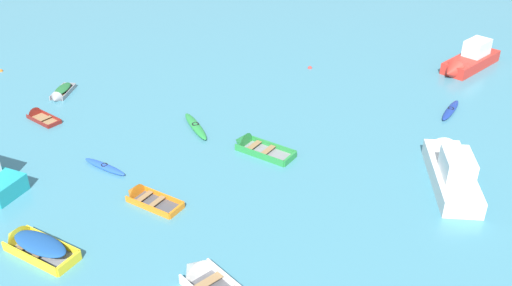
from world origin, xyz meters
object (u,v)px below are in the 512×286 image
(rowboat_maroon_back_row_right, at_px, (37,115))
(mooring_buoy_near_foreground, at_px, (310,68))
(motor_launch_white_near_camera, at_px, (450,168))
(kayak_blue_near_right, at_px, (105,167))
(mooring_buoy_between_boats_right, at_px, (1,71))
(rowboat_orange_near_left, at_px, (141,196))
(rowboat_yellow_far_right, at_px, (31,243))
(rowboat_grey_back_row_left, at_px, (60,93))
(rowboat_green_midfield_right, at_px, (250,145))
(kayak_deep_blue_far_back, at_px, (451,110))
(motor_launch_red_midfield_left, at_px, (469,61))
(kayak_green_outer_left, at_px, (196,126))
(rowboat_white_distant_center, at_px, (205,281))

(rowboat_maroon_back_row_right, bearing_deg, mooring_buoy_near_foreground, 20.30)
(motor_launch_white_near_camera, height_order, kayak_blue_near_right, motor_launch_white_near_camera)
(rowboat_maroon_back_row_right, height_order, mooring_buoy_between_boats_right, rowboat_maroon_back_row_right)
(rowboat_orange_near_left, distance_m, rowboat_yellow_far_right, 5.80)
(rowboat_grey_back_row_left, xyz_separation_m, rowboat_green_midfield_right, (12.98, -7.94, -0.04))
(motor_launch_white_near_camera, bearing_deg, rowboat_maroon_back_row_right, 160.18)
(rowboat_yellow_far_right, bearing_deg, motor_launch_white_near_camera, 11.97)
(rowboat_maroon_back_row_right, bearing_deg, rowboat_grey_back_row_left, 75.46)
(rowboat_maroon_back_row_right, relative_size, rowboat_orange_near_left, 0.81)
(kayak_deep_blue_far_back, relative_size, motor_launch_red_midfield_left, 0.50)
(rowboat_grey_back_row_left, bearing_deg, mooring_buoy_near_foreground, 12.27)
(kayak_green_outer_left, height_order, rowboat_white_distant_center, rowboat_white_distant_center)
(kayak_deep_blue_far_back, relative_size, mooring_buoy_near_foreground, 9.11)
(motor_launch_white_near_camera, relative_size, rowboat_grey_back_row_left, 2.48)
(rowboat_maroon_back_row_right, relative_size, rowboat_green_midfield_right, 0.70)
(rowboat_maroon_back_row_right, distance_m, rowboat_green_midfield_right, 14.61)
(rowboat_orange_near_left, xyz_separation_m, rowboat_yellow_far_right, (-4.52, -3.63, 0.20))
(motor_launch_red_midfield_left, bearing_deg, mooring_buoy_between_boats_right, 177.23)
(rowboat_grey_back_row_left, distance_m, rowboat_green_midfield_right, 15.22)
(motor_launch_white_near_camera, distance_m, rowboat_grey_back_row_left, 26.41)
(mooring_buoy_between_boats_right, distance_m, mooring_buoy_near_foreground, 24.02)
(rowboat_grey_back_row_left, height_order, rowboat_white_distant_center, rowboat_white_distant_center)
(rowboat_orange_near_left, bearing_deg, mooring_buoy_between_boats_right, 126.08)
(rowboat_yellow_far_right, height_order, rowboat_white_distant_center, rowboat_white_distant_center)
(kayak_deep_blue_far_back, bearing_deg, mooring_buoy_near_foreground, 135.66)
(kayak_green_outer_left, xyz_separation_m, rowboat_yellow_far_right, (-7.08, -11.01, 0.18))
(kayak_deep_blue_far_back, distance_m, motor_launch_red_midfield_left, 8.26)
(kayak_green_outer_left, height_order, rowboat_orange_near_left, rowboat_orange_near_left)
(motor_launch_white_near_camera, height_order, mooring_buoy_between_boats_right, motor_launch_white_near_camera)
(rowboat_white_distant_center, bearing_deg, mooring_buoy_between_boats_right, 124.07)
(kayak_deep_blue_far_back, xyz_separation_m, kayak_blue_near_right, (-21.84, -5.61, -0.01))
(rowboat_orange_near_left, bearing_deg, kayak_blue_near_right, 128.38)
(rowboat_yellow_far_right, bearing_deg, kayak_green_outer_left, 57.24)
(motor_launch_red_midfield_left, bearing_deg, rowboat_orange_near_left, -146.04)
(kayak_deep_blue_far_back, relative_size, rowboat_yellow_far_right, 0.75)
(rowboat_grey_back_row_left, distance_m, motor_launch_red_midfield_left, 30.73)
(rowboat_orange_near_left, bearing_deg, kayak_green_outer_left, 70.87)
(kayak_green_outer_left, distance_m, rowboat_yellow_far_right, 13.09)
(rowboat_yellow_far_right, bearing_deg, rowboat_orange_near_left, 38.74)
(mooring_buoy_near_foreground, bearing_deg, kayak_blue_near_right, -134.78)
(rowboat_grey_back_row_left, xyz_separation_m, motor_launch_red_midfield_left, (30.57, 3.11, 0.45))
(kayak_green_outer_left, relative_size, mooring_buoy_between_boats_right, 12.14)
(kayak_deep_blue_far_back, xyz_separation_m, mooring_buoy_between_boats_right, (-32.27, 8.97, -0.15))
(mooring_buoy_between_boats_right, bearing_deg, rowboat_maroon_back_row_right, -58.33)
(kayak_deep_blue_far_back, bearing_deg, rowboat_orange_near_left, -156.16)
(kayak_green_outer_left, distance_m, mooring_buoy_between_boats_right, 18.43)
(rowboat_orange_near_left, xyz_separation_m, mooring_buoy_between_boats_right, (-12.80, 17.57, -0.15))
(kayak_blue_near_right, bearing_deg, kayak_green_outer_left, 41.62)
(rowboat_white_distant_center, height_order, mooring_buoy_near_foreground, rowboat_white_distant_center)
(rowboat_green_midfield_right, height_order, mooring_buoy_near_foreground, rowboat_green_midfield_right)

